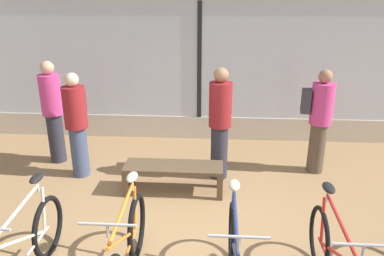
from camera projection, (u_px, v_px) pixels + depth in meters
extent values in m
plane|color=#99754C|center=(183.00, 254.00, 4.13)|extent=(24.00, 24.00, 0.00)
cube|color=beige|center=(199.00, 127.00, 7.37)|extent=(12.00, 0.08, 0.45)
cube|color=silver|center=(199.00, 61.00, 6.93)|extent=(12.00, 0.04, 2.15)
cube|color=black|center=(199.00, 62.00, 6.90)|extent=(0.08, 0.02, 2.15)
torus|color=black|center=(48.00, 227.00, 4.04)|extent=(0.06, 0.67, 0.67)
cylinder|color=beige|center=(18.00, 241.00, 3.43)|extent=(0.03, 0.99, 0.51)
cylinder|color=beige|center=(44.00, 210.00, 3.93)|extent=(0.03, 0.11, 0.49)
cylinder|color=beige|center=(15.00, 213.00, 3.37)|extent=(0.03, 0.92, 0.10)
cylinder|color=beige|center=(38.00, 240.00, 3.82)|extent=(0.03, 0.48, 0.03)
cylinder|color=#B2B2B7|center=(38.00, 185.00, 3.78)|extent=(0.02, 0.02, 0.14)
ellipsoid|color=black|center=(37.00, 178.00, 3.76)|extent=(0.11, 0.22, 0.06)
torus|color=black|center=(137.00, 226.00, 4.04)|extent=(0.06, 0.70, 0.70)
cylinder|color=orange|center=(123.00, 238.00, 3.44)|extent=(0.03, 0.95, 0.51)
cylinder|color=orange|center=(135.00, 209.00, 3.92)|extent=(0.03, 0.11, 0.49)
cylinder|color=orange|center=(122.00, 211.00, 3.37)|extent=(0.03, 0.88, 0.10)
cylinder|color=orange|center=(132.00, 239.00, 3.82)|extent=(0.03, 0.46, 0.03)
cylinder|color=#B2B2B7|center=(132.00, 184.00, 3.77)|extent=(0.02, 0.02, 0.14)
ellipsoid|color=#B2A893|center=(132.00, 177.00, 3.75)|extent=(0.11, 0.22, 0.06)
cylinder|color=#B2B2B7|center=(108.00, 231.00, 2.93)|extent=(0.02, 0.02, 0.12)
cylinder|color=#ADADB2|center=(107.00, 225.00, 2.91)|extent=(0.46, 0.02, 0.02)
torus|color=black|center=(232.00, 235.00, 3.89)|extent=(0.04, 0.69, 0.69)
cylinder|color=navy|center=(235.00, 250.00, 3.30)|extent=(0.03, 0.95, 0.51)
cylinder|color=navy|center=(233.00, 217.00, 3.77)|extent=(0.03, 0.11, 0.49)
cylinder|color=navy|center=(236.00, 221.00, 3.23)|extent=(0.03, 0.87, 0.10)
cylinder|color=navy|center=(233.00, 249.00, 3.68)|extent=(0.03, 0.46, 0.03)
cylinder|color=#B2B2B7|center=(234.00, 192.00, 3.63)|extent=(0.02, 0.02, 0.14)
ellipsoid|color=#B2A893|center=(234.00, 185.00, 3.60)|extent=(0.11, 0.22, 0.06)
cylinder|color=#B2B2B7|center=(239.00, 244.00, 2.79)|extent=(0.02, 0.02, 0.12)
cylinder|color=#ADADB2|center=(239.00, 237.00, 2.77)|extent=(0.46, 0.02, 0.02)
torus|color=black|center=(319.00, 238.00, 3.87)|extent=(0.05, 0.66, 0.66)
cylinder|color=red|center=(339.00, 255.00, 3.25)|extent=(0.03, 0.99, 0.51)
cylinder|color=red|center=(323.00, 220.00, 3.75)|extent=(0.03, 0.11, 0.49)
cylinder|color=red|center=(342.00, 226.00, 3.19)|extent=(0.03, 0.92, 0.10)
cylinder|color=red|center=(325.00, 253.00, 3.64)|extent=(0.03, 0.48, 0.03)
cylinder|color=#B2B2B7|center=(328.00, 195.00, 3.61)|extent=(0.02, 0.02, 0.14)
ellipsoid|color=black|center=(329.00, 188.00, 3.58)|extent=(0.11, 0.22, 0.06)
cylinder|color=#B2B2B7|center=(363.00, 252.00, 2.72)|extent=(0.02, 0.02, 0.12)
cylinder|color=#ADADB2|center=(364.00, 245.00, 2.70)|extent=(0.46, 0.02, 0.02)
cube|color=brown|center=(174.00, 167.00, 5.31)|extent=(1.40, 0.44, 0.05)
cube|color=brown|center=(126.00, 185.00, 5.25)|extent=(0.08, 0.08, 0.37)
cube|color=brown|center=(220.00, 188.00, 5.17)|extent=(0.08, 0.08, 0.37)
cube|color=brown|center=(131.00, 173.00, 5.59)|extent=(0.08, 0.08, 0.37)
cube|color=brown|center=(220.00, 176.00, 5.50)|extent=(0.08, 0.08, 0.37)
cylinder|color=brown|center=(317.00, 148.00, 5.94)|extent=(0.30, 0.30, 0.81)
cylinder|color=#D13D84|center=(322.00, 104.00, 5.69)|extent=(0.39, 0.39, 0.64)
sphere|color=#9E7051|center=(326.00, 76.00, 5.55)|extent=(0.21, 0.21, 0.21)
cube|color=#38383D|center=(306.00, 101.00, 5.73)|extent=(0.18, 0.26, 0.36)
cylinder|color=#2D2D38|center=(56.00, 138.00, 6.30)|extent=(0.35, 0.35, 0.84)
cylinder|color=#D13D84|center=(51.00, 95.00, 6.05)|extent=(0.45, 0.45, 0.66)
sphere|color=tan|center=(47.00, 68.00, 5.90)|extent=(0.22, 0.22, 0.22)
cylinder|color=#424C6B|center=(80.00, 152.00, 5.81)|extent=(0.30, 0.30, 0.80)
cylinder|color=maroon|center=(75.00, 107.00, 5.56)|extent=(0.39, 0.39, 0.63)
sphere|color=beige|center=(72.00, 80.00, 5.42)|extent=(0.21, 0.21, 0.21)
cube|color=#38383D|center=(78.00, 101.00, 5.78)|extent=(0.26, 0.17, 0.36)
cylinder|color=#2D2D38|center=(219.00, 152.00, 5.74)|extent=(0.29, 0.29, 0.84)
cylinder|color=maroon|center=(220.00, 105.00, 5.49)|extent=(0.38, 0.38, 0.67)
sphere|color=#9E7051|center=(221.00, 75.00, 5.34)|extent=(0.22, 0.22, 0.22)
cube|color=#38383D|center=(218.00, 98.00, 5.70)|extent=(0.26, 0.17, 0.36)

